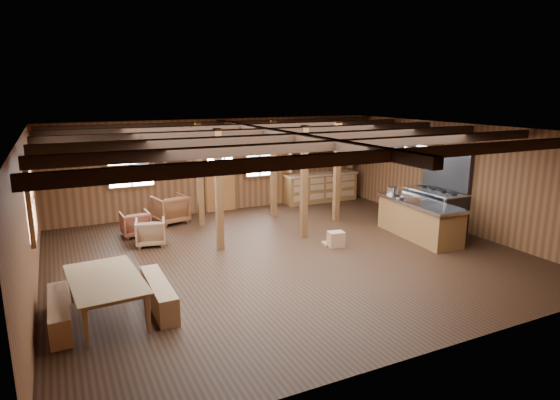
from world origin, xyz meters
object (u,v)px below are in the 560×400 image
commercial_range (436,203)px  dining_table (109,297)px  armchair_b (170,209)px  armchair_c (151,232)px  kitchen_island (419,219)px  armchair_a (135,224)px

commercial_range → dining_table: (-8.54, -1.61, -0.34)m
dining_table → armchair_b: 5.61m
commercial_range → armchair_b: commercial_range is taller
commercial_range → armchair_b: bearing=150.8°
armchair_b → armchair_c: armchair_b is taller
kitchen_island → armchair_b: size_ratio=2.98×
armchair_c → commercial_range: bearing=177.4°
commercial_range → armchair_a: bearing=159.9°
armchair_b → armchair_c: (-0.88, -1.73, -0.07)m
armchair_b → armchair_c: 1.95m
armchair_b → commercial_range: bearing=138.8°
dining_table → commercial_range: bearing=-83.2°
armchair_c → kitchen_island: bearing=171.0°
commercial_range → armchair_b: size_ratio=2.51×
kitchen_island → armchair_c: size_ratio=3.68×
kitchen_island → armchair_a: size_ratio=3.69×
kitchen_island → dining_table: 7.58m
armchair_a → armchair_b: (1.09, 0.82, 0.08)m
kitchen_island → commercial_range: 1.18m
kitchen_island → commercial_range: bearing=30.1°
dining_table → armchair_b: (2.19, 5.17, 0.05)m
kitchen_island → commercial_range: commercial_range is taller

